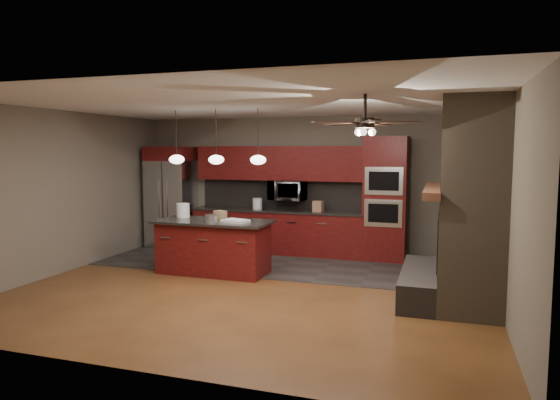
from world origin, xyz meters
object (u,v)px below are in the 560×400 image
at_px(refrigerator, 171,197).
at_px(cardboard_box, 220,214).
at_px(paint_can, 211,218).
at_px(counter_box, 318,206).
at_px(oven_tower, 385,199).
at_px(paint_tray, 235,221).
at_px(counter_bucket, 257,204).
at_px(microwave, 288,190).
at_px(kitchen_island, 213,247).
at_px(white_bucket, 183,210).

bearing_deg(refrigerator, cardboard_box, -39.45).
bearing_deg(paint_can, counter_box, 58.45).
height_order(oven_tower, refrigerator, oven_tower).
bearing_deg(oven_tower, paint_tray, -138.21).
distance_m(oven_tower, paint_can, 3.42).
relative_size(paint_can, counter_bucket, 0.88).
height_order(paint_tray, counter_bucket, counter_bucket).
bearing_deg(paint_can, microwave, 73.92).
relative_size(microwave, counter_bucket, 3.24).
bearing_deg(paint_tray, cardboard_box, 157.59).
bearing_deg(refrigerator, counter_bucket, 2.34).
bearing_deg(cardboard_box, refrigerator, 160.14).
relative_size(refrigerator, paint_can, 10.99).
bearing_deg(kitchen_island, paint_can, -72.12).
relative_size(kitchen_island, paint_tray, 4.77).
height_order(microwave, cardboard_box, microwave).
relative_size(refrigerator, cardboard_box, 10.87).
relative_size(paint_tray, cardboard_box, 2.09).
xyz_separation_m(oven_tower, kitchen_island, (-2.69, -1.96, -0.73)).
relative_size(refrigerator, counter_box, 10.29).
xyz_separation_m(cardboard_box, counter_bucket, (0.09, 1.63, 0.03)).
relative_size(refrigerator, counter_bucket, 9.71).
xyz_separation_m(kitchen_island, cardboard_box, (-0.02, 0.34, 0.52)).
height_order(oven_tower, paint_can, oven_tower).
xyz_separation_m(microwave, counter_box, (0.67, -0.10, -0.29)).
bearing_deg(counter_box, microwave, -179.43).
distance_m(refrigerator, white_bucket, 2.09).
height_order(oven_tower, kitchen_island, oven_tower).
height_order(paint_can, counter_box, counter_box).
height_order(oven_tower, counter_box, oven_tower).
relative_size(microwave, counter_box, 3.44).
xyz_separation_m(oven_tower, microwave, (-1.98, 0.06, 0.11)).
bearing_deg(oven_tower, paint_can, -140.19).
xyz_separation_m(refrigerator, kitchen_island, (1.91, -1.89, -0.63)).
xyz_separation_m(refrigerator, counter_box, (3.29, 0.03, -0.09)).
height_order(white_bucket, paint_can, white_bucket).
relative_size(oven_tower, microwave, 3.25).
relative_size(oven_tower, counter_bucket, 10.55).
xyz_separation_m(microwave, white_bucket, (-1.40, -1.82, -0.25)).
height_order(refrigerator, kitchen_island, refrigerator).
bearing_deg(cardboard_box, kitchen_island, -67.26).
relative_size(oven_tower, counter_box, 11.18).
height_order(oven_tower, paint_tray, oven_tower).
distance_m(kitchen_island, counter_bucket, 2.05).
distance_m(white_bucket, paint_can, 0.86).
bearing_deg(counter_bucket, white_bucket, -113.17).
relative_size(paint_tray, counter_box, 1.98).
distance_m(microwave, counter_bucket, 0.70).
distance_m(counter_bucket, counter_box, 1.31).
bearing_deg(white_bucket, cardboard_box, 11.63).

